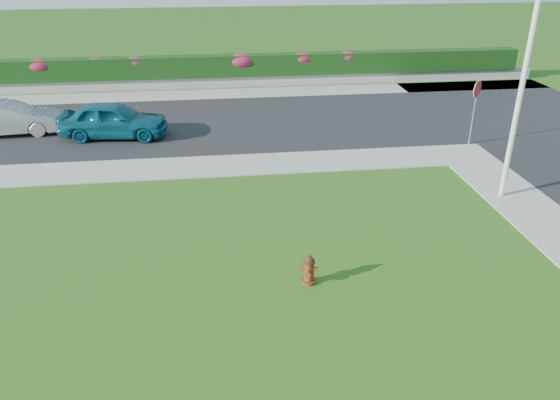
{
  "coord_description": "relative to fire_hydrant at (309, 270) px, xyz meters",
  "views": [
    {
      "loc": [
        -2.24,
        -9.13,
        7.3
      ],
      "look_at": [
        -0.56,
        4.12,
        0.9
      ],
      "focal_mm": 35.0,
      "sensor_mm": 36.0,
      "label": 1
    }
  ],
  "objects": [
    {
      "name": "flower_clump_b",
      "position": [
        -7.89,
        19.08,
        1.13
      ],
      "size": [
        1.04,
        0.67,
        0.52
      ],
      "primitive_type": "ellipsoid",
      "color": "#B81F54",
      "rests_on": "hedge"
    },
    {
      "name": "flower_clump_d",
      "position": [
        -0.34,
        19.08,
        1.04
      ],
      "size": [
        1.52,
        0.98,
        0.76
      ],
      "primitive_type": "ellipsoid",
      "color": "#B81F54",
      "rests_on": "hedge"
    },
    {
      "name": "stop_sign",
      "position": [
        7.89,
        8.6,
        1.54
      ],
      "size": [
        0.54,
        0.47,
        2.56
      ],
      "rotation": [
        0.0,
        0.0,
        0.33
      ],
      "color": "slate",
      "rests_on": "ground"
    },
    {
      "name": "ground",
      "position": [
        0.22,
        -1.42,
        -0.36
      ],
      "size": [
        120.0,
        120.0,
        0.0
      ],
      "primitive_type": "plane",
      "color": "black",
      "rests_on": "ground"
    },
    {
      "name": "flower_clump_c",
      "position": [
        -5.88,
        19.08,
        1.11
      ],
      "size": [
        1.15,
        0.74,
        0.58
      ],
      "primitive_type": "ellipsoid",
      "color": "#B81F54",
      "rests_on": "hedge"
    },
    {
      "name": "utility_pole",
      "position": [
        6.81,
        3.94,
        2.79
      ],
      "size": [
        0.16,
        0.16,
        6.3
      ],
      "primitive_type": "cylinder",
      "color": "silver",
      "rests_on": "ground"
    },
    {
      "name": "hedge",
      "position": [
        -0.78,
        19.18,
        0.79
      ],
      "size": [
        32.0,
        0.9,
        1.1
      ],
      "primitive_type": "cube",
      "color": "black",
      "rests_on": "retaining_wall"
    },
    {
      "name": "fire_hydrant",
      "position": [
        0.0,
        0.0,
        0.0
      ],
      "size": [
        0.39,
        0.38,
        0.76
      ],
      "rotation": [
        0.0,
        0.0,
        -0.36
      ],
      "color": "#4C120B",
      "rests_on": "ground"
    },
    {
      "name": "retaining_wall",
      "position": [
        -0.78,
        19.08,
        -0.06
      ],
      "size": [
        34.0,
        0.4,
        0.6
      ],
      "primitive_type": "cube",
      "color": "gray",
      "rests_on": "ground"
    },
    {
      "name": "sidewalk_far",
      "position": [
        -5.78,
        7.58,
        -0.34
      ],
      "size": [
        24.0,
        2.0,
        0.04
      ],
      "primitive_type": "cube",
      "color": "gray",
      "rests_on": "ground"
    },
    {
      "name": "flower_clump_a",
      "position": [
        -10.72,
        19.08,
        1.06
      ],
      "size": [
        1.4,
        0.9,
        0.7
      ],
      "primitive_type": "ellipsoid",
      "color": "#B81F54",
      "rests_on": "hedge"
    },
    {
      "name": "sedan_teal",
      "position": [
        -6.0,
        11.21,
        0.4
      ],
      "size": [
        4.4,
        2.16,
        1.44
      ],
      "primitive_type": "imported",
      "rotation": [
        0.0,
        0.0,
        1.46
      ],
      "color": "#0D4F63",
      "rests_on": "street_far"
    },
    {
      "name": "sidewalk_beyond",
      "position": [
        -0.78,
        17.58,
        -0.34
      ],
      "size": [
        34.0,
        2.0,
        0.04
      ],
      "primitive_type": "cube",
      "color": "gray",
      "rests_on": "ground"
    },
    {
      "name": "street_far",
      "position": [
        -4.78,
        12.58,
        -0.34
      ],
      "size": [
        26.0,
        8.0,
        0.04
      ],
      "primitive_type": "cube",
      "color": "black",
      "rests_on": "ground"
    },
    {
      "name": "flower_clump_e",
      "position": [
        2.99,
        19.08,
        1.09
      ],
      "size": [
        1.28,
        0.82,
        0.64
      ],
      "primitive_type": "ellipsoid",
      "color": "#B81F54",
      "rests_on": "hedge"
    },
    {
      "name": "flower_clump_f",
      "position": [
        5.49,
        19.08,
        1.1
      ],
      "size": [
        1.22,
        0.78,
        0.61
      ],
      "primitive_type": "ellipsoid",
      "color": "#B81F54",
      "rests_on": "hedge"
    },
    {
      "name": "sedan_silver",
      "position": [
        -10.26,
        12.14,
        0.34
      ],
      "size": [
        4.11,
        1.69,
        1.32
      ],
      "primitive_type": "imported",
      "rotation": [
        0.0,
        0.0,
        1.64
      ],
      "color": "#9C9EA3",
      "rests_on": "street_far"
    },
    {
      "name": "curb_corner",
      "position": [
        7.22,
        7.58,
        -0.34
      ],
      "size": [
        2.0,
        2.0,
        0.04
      ],
      "primitive_type": "cube",
      "color": "gray",
      "rests_on": "ground"
    }
  ]
}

